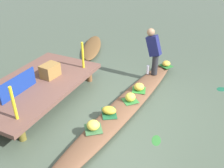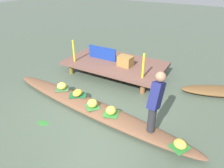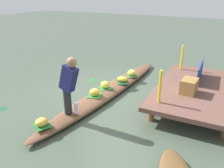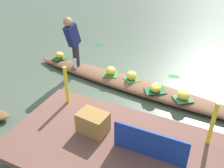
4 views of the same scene
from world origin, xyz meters
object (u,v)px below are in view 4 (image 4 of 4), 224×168
(market_banner, at_px, (150,144))
(banana_bunch_4, at_px, (132,75))
(produce_crate, at_px, (93,122))
(vendor_boat, at_px, (135,86))
(banana_bunch_3, at_px, (156,87))
(water_bottle, at_px, (75,63))
(banana_bunch_1, at_px, (111,71))
(vendor_person, at_px, (73,39))
(banana_bunch_0, at_px, (184,95))
(banana_bunch_2, at_px, (59,55))

(market_banner, bearing_deg, banana_bunch_4, -63.30)
(market_banner, bearing_deg, produce_crate, -7.59)
(vendor_boat, relative_size, banana_bunch_3, 18.08)
(vendor_boat, xyz_separation_m, water_bottle, (1.54, -0.00, 0.22))
(vendor_boat, height_order, banana_bunch_1, banana_bunch_1)
(banana_bunch_1, xyz_separation_m, banana_bunch_3, (-1.14, 0.24, -0.02))
(banana_bunch_1, relative_size, produce_crate, 0.56)
(water_bottle, bearing_deg, banana_bunch_3, 175.57)
(water_bottle, bearing_deg, market_banner, 139.90)
(banana_bunch_4, distance_m, vendor_person, 1.61)
(banana_bunch_4, relative_size, water_bottle, 0.97)
(banana_bunch_1, bearing_deg, banana_bunch_3, 168.08)
(vendor_person, bearing_deg, banana_bunch_0, 173.74)
(produce_crate, bearing_deg, vendor_person, -51.43)
(vendor_boat, bearing_deg, water_bottle, 5.64)
(vendor_person, height_order, water_bottle, vendor_person)
(banana_bunch_1, bearing_deg, vendor_person, -0.14)
(banana_bunch_1, height_order, banana_bunch_2, banana_bunch_1)
(banana_bunch_0, height_order, vendor_person, vendor_person)
(banana_bunch_1, height_order, vendor_person, vendor_person)
(banana_bunch_3, xyz_separation_m, water_bottle, (2.05, -0.16, 0.04))
(water_bottle, bearing_deg, banana_bunch_0, 175.41)
(banana_bunch_1, height_order, market_banner, market_banner)
(banana_bunch_0, bearing_deg, banana_bunch_4, -12.96)
(vendor_boat, distance_m, produce_crate, 2.05)
(produce_crate, bearing_deg, vendor_boat, -88.49)
(vendor_boat, distance_m, water_bottle, 1.56)
(market_banner, bearing_deg, water_bottle, -40.00)
(banana_bunch_0, xyz_separation_m, produce_crate, (1.03, 1.79, 0.29))
(banana_bunch_0, bearing_deg, vendor_boat, -10.77)
(produce_crate, bearing_deg, market_banner, 172.31)
(vendor_boat, distance_m, banana_bunch_0, 1.12)
(banana_bunch_0, height_order, produce_crate, produce_crate)
(banana_bunch_3, distance_m, produce_crate, 1.92)
(vendor_person, bearing_deg, banana_bunch_1, 179.86)
(banana_bunch_2, relative_size, vendor_person, 0.19)
(banana_bunch_0, bearing_deg, produce_crate, 60.00)
(vendor_person, height_order, produce_crate, vendor_person)
(banana_bunch_3, xyz_separation_m, vendor_person, (2.11, -0.24, 0.62))
(banana_bunch_2, height_order, banana_bunch_3, same)
(banana_bunch_0, distance_m, banana_bunch_1, 1.74)
(banana_bunch_3, height_order, produce_crate, produce_crate)
(vendor_boat, height_order, produce_crate, produce_crate)
(water_bottle, bearing_deg, produce_crate, 128.59)
(banana_bunch_3, bearing_deg, market_banner, 103.57)
(vendor_person, distance_m, water_bottle, 0.59)
(vendor_boat, xyz_separation_m, banana_bunch_2, (2.22, -0.33, 0.17))
(banana_bunch_1, distance_m, banana_bunch_3, 1.16)
(banana_bunch_2, xyz_separation_m, vendor_person, (-0.62, 0.24, 0.62))
(banana_bunch_1, relative_size, banana_bunch_4, 1.04)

